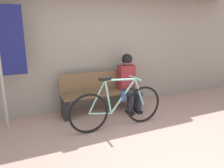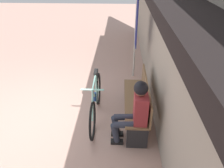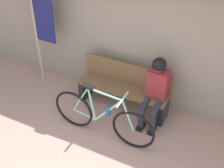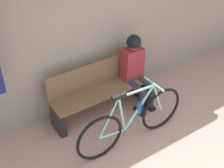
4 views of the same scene
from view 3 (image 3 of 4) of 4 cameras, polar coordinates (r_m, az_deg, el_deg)
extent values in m
cube|color=#9E9384|center=(5.15, 5.80, 11.90)|extent=(12.00, 0.12, 3.20)
cube|color=brown|center=(5.45, 1.99, -0.90)|extent=(1.63, 0.42, 0.03)
cube|color=brown|center=(5.47, 2.90, 2.00)|extent=(1.63, 0.03, 0.40)
cube|color=#232326|center=(5.87, -4.81, -0.55)|extent=(0.10, 0.36, 0.41)
cube|color=#232326|center=(5.39, 9.33, -4.95)|extent=(0.10, 0.36, 0.41)
torus|color=black|center=(5.18, -7.01, -4.61)|extent=(0.70, 0.04, 0.70)
torus|color=black|center=(4.80, 3.88, -8.39)|extent=(0.70, 0.04, 0.70)
cylinder|color=#93DBCC|center=(4.60, -1.33, -1.86)|extent=(0.58, 0.03, 0.07)
cylinder|color=#93DBCC|center=(4.78, -0.71, -4.89)|extent=(0.49, 0.03, 0.59)
cylinder|color=#93DBCC|center=(4.87, -3.72, -3.73)|extent=(0.14, 0.03, 0.61)
cylinder|color=#93DBCC|center=(5.11, -5.06, -5.56)|extent=(0.41, 0.03, 0.09)
cylinder|color=#93DBCC|center=(4.94, -5.78, -2.75)|extent=(0.32, 0.02, 0.56)
cylinder|color=#93DBCC|center=(4.65, 2.92, -5.80)|extent=(0.22, 0.03, 0.52)
cube|color=black|center=(4.69, -4.44, -0.47)|extent=(0.20, 0.07, 0.05)
cylinder|color=#93DBCC|center=(4.50, 1.92, -2.86)|extent=(0.03, 0.40, 0.03)
cylinder|color=#235199|center=(4.78, -0.71, -4.89)|extent=(0.07, 0.07, 0.17)
cylinder|color=#2D3342|center=(5.16, 6.12, -3.58)|extent=(0.11, 0.40, 0.13)
cylinder|color=#2D3342|center=(5.16, 5.29, -6.29)|extent=(0.11, 0.17, 0.38)
cube|color=black|center=(5.33, 5.29, -7.73)|extent=(0.10, 0.22, 0.06)
cylinder|color=#2D3342|center=(5.11, 8.21, -4.22)|extent=(0.11, 0.40, 0.13)
cylinder|color=#2D3342|center=(5.12, 7.37, -6.95)|extent=(0.11, 0.17, 0.38)
cube|color=black|center=(5.28, 7.31, -8.38)|extent=(0.10, 0.22, 0.06)
cube|color=maroon|center=(5.15, 8.33, -0.03)|extent=(0.34, 0.22, 0.52)
sphere|color=#9E7556|center=(4.93, 8.62, 3.23)|extent=(0.20, 0.20, 0.20)
sphere|color=black|center=(4.91, 8.65, 3.52)|extent=(0.23, 0.23, 0.23)
cylinder|color=#B7B2A8|center=(6.00, -13.66, 8.95)|extent=(0.05, 0.05, 2.11)
cube|color=navy|center=(5.66, -12.52, 12.79)|extent=(0.40, 0.02, 1.17)
camera|label=1|loc=(3.87, -52.64, -10.86)|focal=35.00mm
camera|label=2|loc=(4.11, 51.70, 11.11)|focal=35.00mm
camera|label=4|loc=(3.87, -55.96, 15.06)|focal=50.00mm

